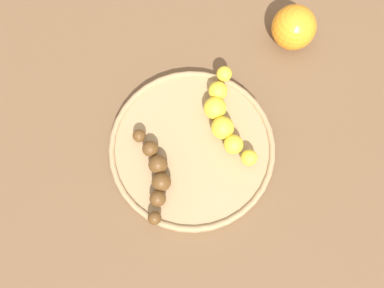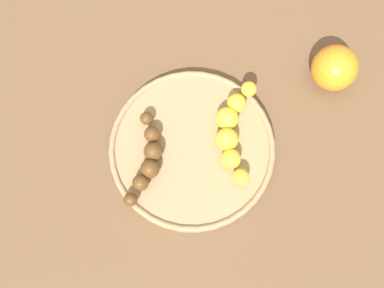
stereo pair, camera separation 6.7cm
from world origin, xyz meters
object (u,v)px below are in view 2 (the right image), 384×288
Objects in this scene: banana_yellow at (233,130)px; banana_overripe at (148,159)px; orange_fruit at (334,68)px; fruit_bowl at (192,148)px.

banana_yellow is 1.11× the size of banana_overripe.
orange_fruit reaches higher than banana_yellow.
fruit_bowl is 0.07m from banana_yellow.
fruit_bowl is 2.30× the size of banana_overripe.
banana_yellow reaches higher than banana_overripe.
fruit_bowl is 0.08m from banana_overripe.
orange_fruit is (0.20, -0.02, 0.00)m from banana_yellow.
banana_yellow is 1.72× the size of orange_fruit.
orange_fruit is at bearing 35.87° from banana_overripe.
banana_overripe is (-0.13, 0.04, -0.00)m from banana_yellow.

